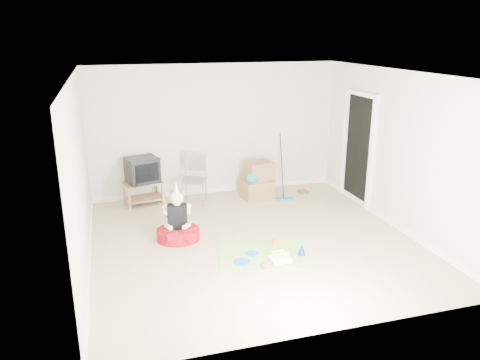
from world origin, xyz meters
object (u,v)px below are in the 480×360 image
object	(u,v)px
birthday_cake	(280,260)
cardboard_boxes	(258,181)
tv_stand	(144,191)
folding_chair	(194,180)
crt_tv	(142,170)
seated_woman	(178,227)

from	to	relation	value
birthday_cake	cardboard_boxes	bearing A→B (deg)	78.68
tv_stand	cardboard_boxes	size ratio (longest dim) A/B	1.04
cardboard_boxes	birthday_cake	size ratio (longest dim) A/B	2.48
folding_chair	birthday_cake	xyz separation A→B (m)	(0.72, -2.76, -0.43)
crt_tv	cardboard_boxes	distance (m)	2.25
folding_chair	birthday_cake	bearing A→B (deg)	-75.37
crt_tv	folding_chair	world-z (taller)	folding_chair
cardboard_boxes	seated_woman	bearing A→B (deg)	-140.25
crt_tv	folding_chair	bearing A→B (deg)	-30.00
crt_tv	birthday_cake	distance (m)	3.47
tv_stand	birthday_cake	world-z (taller)	tv_stand
cardboard_boxes	tv_stand	bearing A→B (deg)	172.58
folding_chair	cardboard_boxes	xyz separation A→B (m)	(1.26, -0.07, -0.11)
seated_woman	tv_stand	bearing A→B (deg)	101.75
tv_stand	cardboard_boxes	distance (m)	2.22
crt_tv	cardboard_boxes	xyz separation A→B (m)	(2.20, -0.29, -0.33)
seated_woman	folding_chair	bearing A→B (deg)	70.38
cardboard_boxes	crt_tv	bearing A→B (deg)	172.58
tv_stand	folding_chair	xyz separation A→B (m)	(0.94, -0.22, 0.20)
crt_tv	cardboard_boxes	bearing A→B (deg)	-24.50
tv_stand	crt_tv	xyz separation A→B (m)	(-0.00, 0.00, 0.42)
birthday_cake	folding_chair	bearing A→B (deg)	104.63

